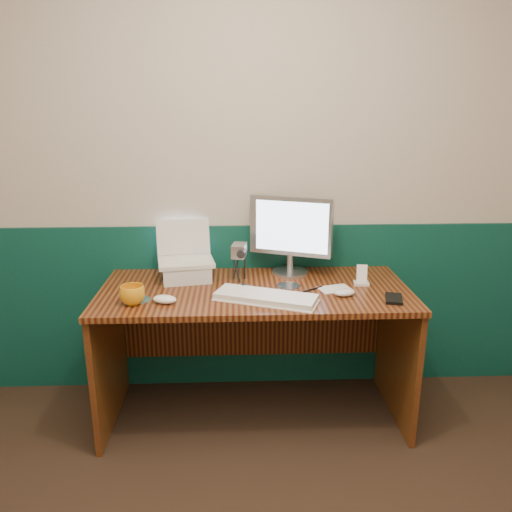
{
  "coord_description": "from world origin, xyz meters",
  "views": [
    {
      "loc": [
        -0.05,
        -1.05,
        1.65
      ],
      "look_at": [
        0.05,
        1.23,
        0.97
      ],
      "focal_mm": 35.0,
      "sensor_mm": 36.0,
      "label": 1
    }
  ],
  "objects_px": {
    "desk": "(255,354)",
    "camcorder": "(239,263)",
    "keyboard": "(266,298)",
    "laptop": "(185,242)",
    "mug": "(132,295)",
    "monitor": "(291,235)"
  },
  "relations": [
    {
      "from": "keyboard",
      "to": "mug",
      "type": "xyz_separation_m",
      "value": [
        -0.64,
        -0.02,
        0.03
      ]
    },
    {
      "from": "desk",
      "to": "keyboard",
      "type": "bearing_deg",
      "value": -74.81
    },
    {
      "from": "keyboard",
      "to": "laptop",
      "type": "bearing_deg",
      "value": 162.83
    },
    {
      "from": "monitor",
      "to": "camcorder",
      "type": "bearing_deg",
      "value": -140.34
    },
    {
      "from": "laptop",
      "to": "keyboard",
      "type": "distance_m",
      "value": 0.56
    },
    {
      "from": "keyboard",
      "to": "desk",
      "type": "bearing_deg",
      "value": 126.74
    },
    {
      "from": "laptop",
      "to": "monitor",
      "type": "relative_size",
      "value": 0.64
    },
    {
      "from": "desk",
      "to": "camcorder",
      "type": "height_order",
      "value": "camcorder"
    },
    {
      "from": "monitor",
      "to": "mug",
      "type": "distance_m",
      "value": 0.92
    },
    {
      "from": "desk",
      "to": "camcorder",
      "type": "bearing_deg",
      "value": 120.29
    },
    {
      "from": "camcorder",
      "to": "monitor",
      "type": "bearing_deg",
      "value": 27.66
    },
    {
      "from": "monitor",
      "to": "camcorder",
      "type": "distance_m",
      "value": 0.33
    },
    {
      "from": "monitor",
      "to": "mug",
      "type": "xyz_separation_m",
      "value": [
        -0.8,
        -0.42,
        -0.18
      ]
    },
    {
      "from": "desk",
      "to": "laptop",
      "type": "relative_size",
      "value": 5.45
    },
    {
      "from": "monitor",
      "to": "camcorder",
      "type": "xyz_separation_m",
      "value": [
        -0.29,
        -0.09,
        -0.13
      ]
    },
    {
      "from": "mug",
      "to": "camcorder",
      "type": "height_order",
      "value": "camcorder"
    },
    {
      "from": "mug",
      "to": "keyboard",
      "type": "bearing_deg",
      "value": 1.74
    },
    {
      "from": "laptop",
      "to": "monitor",
      "type": "height_order",
      "value": "monitor"
    },
    {
      "from": "mug",
      "to": "camcorder",
      "type": "xyz_separation_m",
      "value": [
        0.51,
        0.33,
        0.05
      ]
    },
    {
      "from": "laptop",
      "to": "mug",
      "type": "relative_size",
      "value": 2.48
    },
    {
      "from": "laptop",
      "to": "keyboard",
      "type": "height_order",
      "value": "laptop"
    },
    {
      "from": "laptop",
      "to": "keyboard",
      "type": "relative_size",
      "value": 0.6
    }
  ]
}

